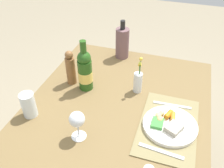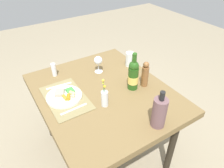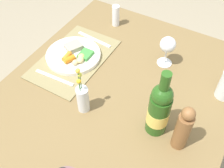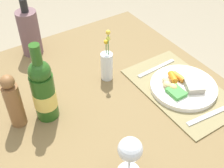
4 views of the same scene
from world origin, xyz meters
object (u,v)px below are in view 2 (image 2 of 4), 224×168
object	(u,v)px
fork	(59,86)
cooler_bottle	(159,112)
dining_table	(103,98)
salt_shaker	(54,70)
wine_bottle	(133,75)
wine_glass	(98,61)
knife	(74,109)
water_tumbler	(130,60)
flower_vase	(105,98)
pepper_mill	(145,75)
dinner_plate	(65,96)

from	to	relation	value
fork	cooler_bottle	bearing A→B (deg)	33.35
dining_table	salt_shaker	bearing A→B (deg)	-149.78
wine_bottle	wine_glass	xyz separation A→B (m)	(-0.36, -0.11, -0.01)
knife	water_tumbler	xyz separation A→B (m)	(-0.29, 0.70, 0.05)
wine_bottle	water_tumbler	world-z (taller)	wine_bottle
flower_vase	pepper_mill	distance (m)	0.41
wine_bottle	salt_shaker	distance (m)	0.70
fork	knife	bearing A→B (deg)	3.47
dinner_plate	wine_bottle	size ratio (longest dim) A/B	0.86
fork	wine_bottle	world-z (taller)	wine_bottle
dining_table	dinner_plate	world-z (taller)	dinner_plate
flower_vase	water_tumbler	distance (m)	0.61
water_tumbler	pepper_mill	xyz separation A→B (m)	(0.32, -0.09, 0.05)
wine_glass	cooler_bottle	distance (m)	0.77
cooler_bottle	water_tumbler	size ratio (longest dim) A/B	2.00
flower_vase	pepper_mill	xyz separation A→B (m)	(-0.04, 0.40, 0.04)
cooler_bottle	fork	bearing A→B (deg)	-152.01
wine_glass	water_tumbler	size ratio (longest dim) A/B	1.14
cooler_bottle	pepper_mill	size ratio (longest dim) A/B	1.24
salt_shaker	dining_table	bearing A→B (deg)	30.22
dining_table	knife	world-z (taller)	knife
dining_table	wine_bottle	xyz separation A→B (m)	(0.09, 0.22, 0.20)
wine_glass	fork	bearing A→B (deg)	-85.84
dinner_plate	flower_vase	world-z (taller)	flower_vase
dining_table	knife	size ratio (longest dim) A/B	5.77
wine_bottle	pepper_mill	bearing A→B (deg)	78.21
dinner_plate	wine_bottle	world-z (taller)	wine_bottle
wine_bottle	knife	bearing A→B (deg)	-91.10
wine_bottle	flower_vase	distance (m)	0.31
fork	salt_shaker	distance (m)	0.19
dinner_plate	salt_shaker	world-z (taller)	salt_shaker
knife	dining_table	bearing A→B (deg)	102.48
water_tumbler	dining_table	bearing A→B (deg)	-62.64
flower_vase	wine_glass	size ratio (longest dim) A/B	1.50
fork	pepper_mill	bearing A→B (deg)	64.88
dining_table	fork	bearing A→B (deg)	-131.57
pepper_mill	fork	bearing A→B (deg)	-120.48
cooler_bottle	pepper_mill	xyz separation A→B (m)	(-0.39, 0.21, -0.01)
dining_table	knife	xyz separation A→B (m)	(0.08, -0.29, 0.08)
dinner_plate	knife	bearing A→B (deg)	1.47
fork	flower_vase	xyz separation A→B (m)	(0.40, 0.20, 0.06)
flower_vase	wine_glass	bearing A→B (deg)	156.31
fork	knife	distance (m)	0.32
dinner_plate	wine_glass	world-z (taller)	wine_glass
dining_table	dinner_plate	bearing A→B (deg)	-106.01
wine_glass	wine_bottle	bearing A→B (deg)	17.26
fork	water_tumbler	distance (m)	0.69
wine_bottle	cooler_bottle	xyz separation A→B (m)	(0.41, -0.10, -0.01)
dining_table	dinner_plate	size ratio (longest dim) A/B	4.39
dinner_plate	salt_shaker	bearing A→B (deg)	172.69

